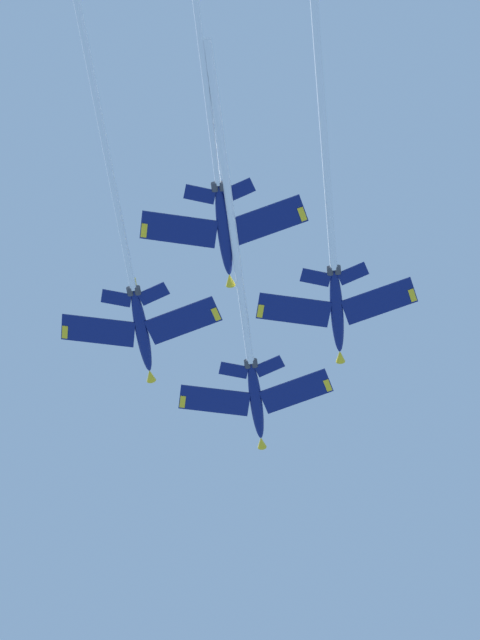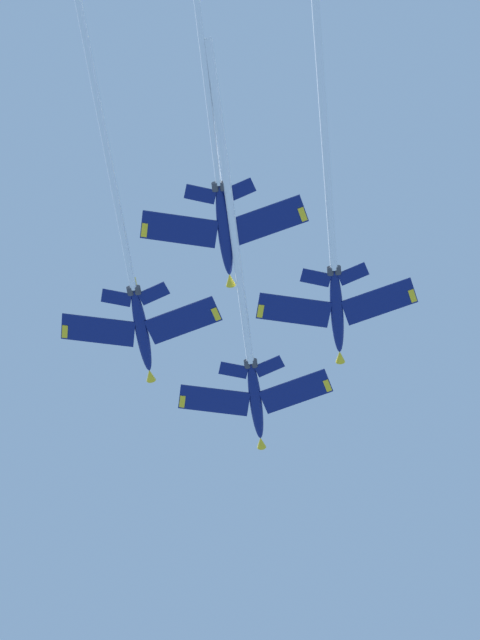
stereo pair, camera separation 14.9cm
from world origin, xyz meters
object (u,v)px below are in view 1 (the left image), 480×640
Objects in this scene: jet_left_wing at (128,262)px; jet_slot at (218,183)px; jet_lead at (245,323)px; jet_right_wing at (331,228)px.

jet_slot is at bearing 149.42° from jet_left_wing.
jet_lead is 16.70m from jet_left_wing.
jet_lead reaches higher than jet_slot.
jet_right_wing reaches higher than jet_left_wing.
jet_slot is at bearing 34.82° from jet_right_wing.
jet_lead is 16.23m from jet_right_wing.
jet_lead reaches higher than jet_left_wing.
jet_left_wing is 1.17× the size of jet_slot.
jet_right_wing is 14.60m from jet_slot.
jet_left_wing is 14.50m from jet_slot.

